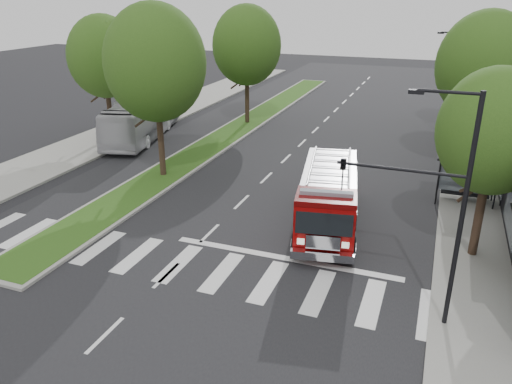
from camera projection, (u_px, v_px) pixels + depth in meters
ground at (210, 233)px, 23.47m from camera, size 140.00×140.00×0.00m
sidewalk_right at (487, 192)px, 28.03m from camera, size 5.00×80.00×0.15m
sidewalk_left at (91, 144)px, 36.85m from camera, size 5.00×80.00×0.15m
median at (238, 128)px, 41.01m from camera, size 3.00×50.00×0.15m
bus_shelter at (469, 167)px, 26.11m from camera, size 3.20×1.60×2.61m
tree_right_near at (494, 132)px, 19.38m from camera, size 4.40×4.40×8.05m
tree_right_mid at (485, 66)px, 29.42m from camera, size 5.60×5.60×9.72m
tree_right_far at (477, 57)px, 38.34m from camera, size 5.00×5.00×8.73m
tree_median_near at (155, 63)px, 28.08m from camera, size 5.80×5.80×10.16m
tree_median_far at (247, 45)px, 40.34m from camera, size 5.60×5.60×9.72m
tree_left_mid at (104, 57)px, 36.14m from camera, size 5.20×5.20×9.16m
streetlight_right_near at (434, 196)px, 15.54m from camera, size 4.08×0.22×8.00m
streetlight_right_far at (458, 83)px, 35.76m from camera, size 2.11×0.20×8.00m
fire_engine at (328, 198)px, 23.76m from camera, size 4.03×8.91×2.98m
city_bus at (143, 117)px, 38.40m from camera, size 5.30×11.79×3.20m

